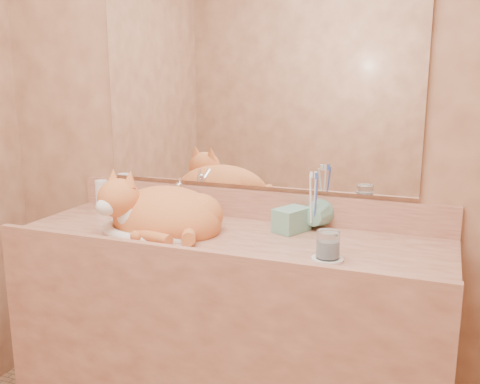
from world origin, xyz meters
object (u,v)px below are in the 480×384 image
at_px(vanity_counter, 227,342).
at_px(water_glass, 328,245).
at_px(sink_basin, 158,212).
at_px(toothbrush_cup, 313,219).
at_px(cat, 159,211).
at_px(soap_dispenser, 280,209).

height_order(vanity_counter, water_glass, water_glass).
bearing_deg(sink_basin, toothbrush_cup, 22.75).
xyz_separation_m(cat, toothbrush_cup, (0.54, 0.19, -0.03)).
bearing_deg(soap_dispenser, water_glass, -19.42).
relative_size(sink_basin, cat, 0.98).
relative_size(vanity_counter, cat, 3.60).
relative_size(sink_basin, soap_dispenser, 2.18).
bearing_deg(toothbrush_cup, vanity_counter, -150.72).
distance_m(soap_dispenser, water_glass, 0.32).
height_order(vanity_counter, sink_basin, sink_basin).
relative_size(vanity_counter, sink_basin, 3.66).
bearing_deg(soap_dispenser, cat, -141.10).
distance_m(toothbrush_cup, water_glass, 0.32).
xyz_separation_m(sink_basin, water_glass, (0.68, -0.11, -0.01)).
relative_size(cat, soap_dispenser, 2.21).
distance_m(sink_basin, cat, 0.02).
bearing_deg(sink_basin, water_glass, -4.58).
height_order(soap_dispenser, water_glass, soap_dispenser).
relative_size(soap_dispenser, toothbrush_cup, 1.82).
relative_size(cat, water_glass, 5.04).
xyz_separation_m(vanity_counter, water_glass, (0.40, -0.13, 0.48)).
xyz_separation_m(vanity_counter, sink_basin, (-0.27, -0.02, 0.49)).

